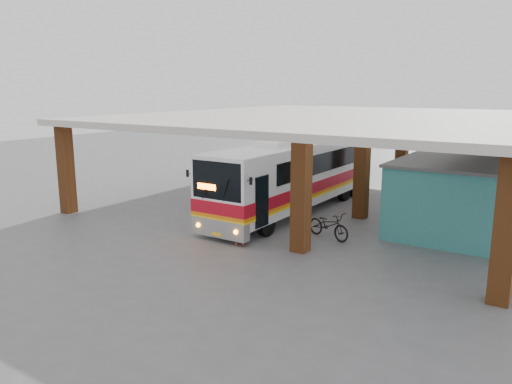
{
  "coord_description": "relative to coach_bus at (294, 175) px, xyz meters",
  "views": [
    {
      "loc": [
        11.53,
        -19.03,
        6.08
      ],
      "look_at": [
        -0.98,
        0.0,
        1.31
      ],
      "focal_mm": 35.0,
      "sensor_mm": 36.0,
      "label": 1
    }
  ],
  "objects": [
    {
      "name": "coach_bus",
      "position": [
        0.0,
        0.0,
        0.0
      ],
      "size": [
        2.69,
        12.66,
        3.68
      ],
      "rotation": [
        0.0,
        0.0,
        0.0
      ],
      "color": "white",
      "rests_on": "ground"
    },
    {
      "name": "ground",
      "position": [
        0.27,
        -2.31,
        -1.83
      ],
      "size": [
        90.0,
        90.0,
        0.0
      ],
      "primitive_type": "plane",
      "color": "#515154",
      "rests_on": "ground"
    },
    {
      "name": "red_chair",
      "position": [
        4.81,
        2.78,
        -1.47
      ],
      "size": [
        0.52,
        0.52,
        0.78
      ],
      "rotation": [
        0.0,
        0.0,
        0.33
      ],
      "color": "red",
      "rests_on": "ground"
    },
    {
      "name": "motorcycle",
      "position": [
        3.45,
        -3.21,
        -1.27
      ],
      "size": [
        2.26,
        1.34,
        1.12
      ],
      "primitive_type": "imported",
      "rotation": [
        0.0,
        0.0,
        1.27
      ],
      "color": "black",
      "rests_on": "ground"
    },
    {
      "name": "brick_columns",
      "position": [
        1.7,
        2.69,
        0.35
      ],
      "size": [
        20.1,
        21.6,
        4.35
      ],
      "color": "brown",
      "rests_on": "ground"
    },
    {
      "name": "shop_building",
      "position": [
        7.77,
        1.69,
        -0.27
      ],
      "size": [
        5.2,
        8.2,
        3.11
      ],
      "color": "#2D7272",
      "rests_on": "ground"
    },
    {
      "name": "canopy_roof",
      "position": [
        0.77,
        4.19,
        2.67
      ],
      "size": [
        21.0,
        23.0,
        0.3
      ],
      "primitive_type": "cube",
      "color": "beige",
      "rests_on": "brick_columns"
    },
    {
      "name": "pedestrian",
      "position": [
        0.95,
        -6.03,
        -1.07
      ],
      "size": [
        0.65,
        0.64,
        1.51
      ],
      "primitive_type": "imported",
      "rotation": [
        0.0,
        0.0,
        3.9
      ],
      "color": "red",
      "rests_on": "ground"
    }
  ]
}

